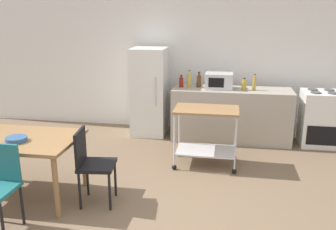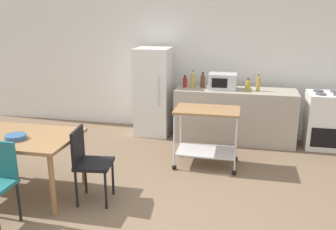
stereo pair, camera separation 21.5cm
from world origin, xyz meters
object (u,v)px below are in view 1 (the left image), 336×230
(dining_table, at_px, (14,144))
(stove_oven, at_px, (319,118))
(fruit_bowl, at_px, (16,139))
(bottle_wine, at_px, (199,81))
(refrigerator, at_px, (149,92))
(microwave, at_px, (219,81))
(chair_black, at_px, (91,161))
(kitchen_cart, at_px, (206,127))
(bottle_soda, at_px, (254,83))
(bottle_sparkling_water, at_px, (181,82))
(bottle_soy_sauce, at_px, (244,85))
(bottle_sesame_oil, at_px, (189,80))

(dining_table, xyz_separation_m, stove_oven, (3.97, 2.48, -0.22))
(dining_table, bearing_deg, fruit_bowl, -45.94)
(dining_table, xyz_separation_m, bottle_wine, (1.95, 2.53, 0.34))
(refrigerator, bearing_deg, microwave, -4.01)
(chair_black, relative_size, kitchen_cart, 0.98)
(chair_black, bearing_deg, bottle_wine, -28.27)
(stove_oven, height_order, bottle_wine, bottle_wine)
(microwave, xyz_separation_m, bottle_soda, (0.58, -0.04, -0.01))
(bottle_sparkling_water, xyz_separation_m, bottle_soy_sauce, (1.06, -0.07, -0.00))
(stove_oven, relative_size, bottle_sesame_oil, 3.09)
(microwave, relative_size, fruit_bowl, 1.92)
(kitchen_cart, xyz_separation_m, fruit_bowl, (-2.05, -1.43, 0.20))
(fruit_bowl, bearing_deg, microwave, 49.99)
(microwave, relative_size, bottle_soy_sauce, 2.27)
(kitchen_cart, distance_m, bottle_wine, 1.32)
(refrigerator, distance_m, microwave, 1.25)
(stove_oven, bearing_deg, bottle_sesame_oil, -179.90)
(bottle_sparkling_water, xyz_separation_m, bottle_soda, (1.23, -0.05, 0.03))
(chair_black, relative_size, bottle_wine, 3.37)
(kitchen_cart, relative_size, microwave, 1.98)
(kitchen_cart, xyz_separation_m, bottle_sesame_oil, (-0.38, 1.17, 0.45))
(chair_black, height_order, bottle_sparkling_water, bottle_sparkling_water)
(bottle_sparkling_water, relative_size, bottle_soy_sauce, 1.02)
(microwave, bearing_deg, fruit_bowl, -130.01)
(dining_table, bearing_deg, microwave, 47.19)
(refrigerator, xyz_separation_m, bottle_soda, (1.81, -0.13, 0.24))
(chair_black, height_order, kitchen_cart, chair_black)
(kitchen_cart, bearing_deg, bottle_soda, 57.95)
(refrigerator, bearing_deg, bottle_sparkling_water, -7.25)
(chair_black, height_order, bottle_wine, bottle_wine)
(refrigerator, relative_size, bottle_wine, 5.87)
(refrigerator, distance_m, bottle_wine, 0.91)
(refrigerator, bearing_deg, fruit_bowl, -109.62)
(dining_table, distance_m, bottle_soy_sauce, 3.65)
(bottle_sparkling_water, bearing_deg, bottle_soda, -2.40)
(bottle_sesame_oil, bearing_deg, refrigerator, 173.22)
(chair_black, distance_m, bottle_soy_sauce, 3.04)
(bottle_wine, bearing_deg, bottle_soy_sauce, -8.26)
(bottle_soda, bearing_deg, microwave, 176.13)
(bottle_soy_sauce, height_order, fruit_bowl, bottle_soy_sauce)
(kitchen_cart, bearing_deg, bottle_soy_sauce, 64.07)
(dining_table, xyz_separation_m, bottle_sparkling_water, (1.65, 2.49, 0.32))
(refrigerator, bearing_deg, dining_table, -112.70)
(kitchen_cart, distance_m, fruit_bowl, 2.51)
(chair_black, height_order, microwave, microwave)
(stove_oven, xyz_separation_m, bottle_soda, (-1.09, -0.04, 0.56))
(bottle_wine, relative_size, bottle_soda, 0.98)
(dining_table, xyz_separation_m, microwave, (2.30, 2.48, 0.36))
(stove_oven, relative_size, bottle_sparkling_water, 4.44)
(stove_oven, distance_m, microwave, 1.77)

